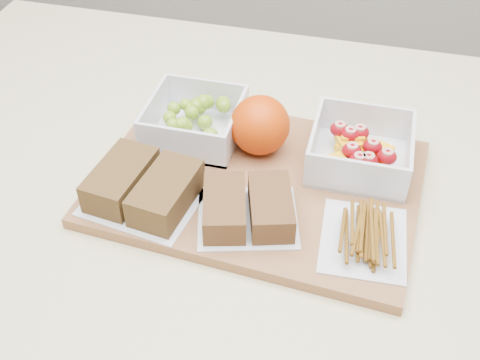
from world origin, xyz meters
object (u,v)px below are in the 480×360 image
at_px(orange, 260,125).
at_px(sandwich_bag_left, 144,187).
at_px(grape_container, 196,121).
at_px(pretzel_bag, 365,233).
at_px(fruit_container, 360,151).
at_px(sandwich_bag_center, 248,208).
at_px(cutting_board, 258,183).

distance_m(orange, sandwich_bag_left, 0.18).
relative_size(grape_container, pretzel_bag, 1.01).
relative_size(fruit_container, orange, 1.60).
relative_size(grape_container, sandwich_bag_left, 0.82).
height_order(sandwich_bag_left, sandwich_bag_center, sandwich_bag_left).
height_order(grape_container, orange, orange).
relative_size(orange, pretzel_bag, 0.65).
relative_size(grape_container, orange, 1.55).
xyz_separation_m(sandwich_bag_left, sandwich_bag_center, (0.14, -0.00, -0.00)).
distance_m(orange, sandwich_bag_center, 0.14).
bearing_deg(sandwich_bag_left, grape_container, 80.79).
height_order(grape_container, sandwich_bag_center, grape_container).
relative_size(orange, sandwich_bag_left, 0.53).
xyz_separation_m(fruit_container, sandwich_bag_center, (-0.12, -0.14, -0.00)).
bearing_deg(fruit_container, grape_container, 177.77).
bearing_deg(cutting_board, fruit_container, 31.11).
height_order(cutting_board, grape_container, grape_container).
bearing_deg(pretzel_bag, fruit_container, 98.81).
distance_m(fruit_container, sandwich_bag_left, 0.29).
bearing_deg(grape_container, cutting_board, -33.94).
distance_m(cutting_board, sandwich_bag_center, 0.08).
bearing_deg(orange, grape_container, 173.31).
bearing_deg(cutting_board, sandwich_bag_left, -146.82).
height_order(fruit_container, orange, orange).
bearing_deg(sandwich_bag_center, sandwich_bag_left, 179.39).
xyz_separation_m(cutting_board, grape_container, (-0.11, 0.07, 0.03)).
distance_m(fruit_container, orange, 0.14).
relative_size(cutting_board, pretzel_bag, 3.30).
height_order(grape_container, pretzel_bag, grape_container).
distance_m(cutting_board, fruit_container, 0.14).
relative_size(cutting_board, grape_container, 3.27).
bearing_deg(cutting_board, pretzel_bag, -23.46).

